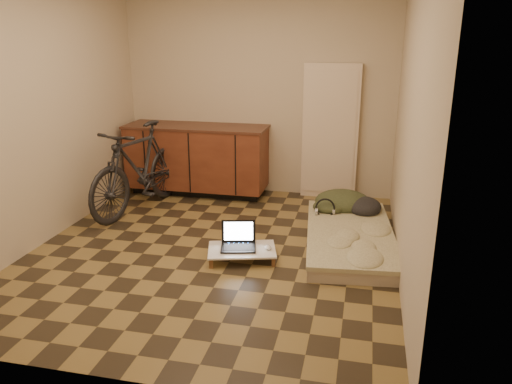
% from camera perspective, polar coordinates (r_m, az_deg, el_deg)
% --- Properties ---
extents(room_shell, '(3.50, 4.00, 2.60)m').
position_cam_1_polar(room_shell, '(4.62, -5.15, 8.32)').
color(room_shell, olive).
rests_on(room_shell, ground).
extents(cabinets, '(1.84, 0.62, 0.91)m').
position_cam_1_polar(cabinets, '(6.60, -6.72, 3.77)').
color(cabinets, black).
rests_on(cabinets, ground).
extents(appliance_panel, '(0.70, 0.10, 1.70)m').
position_cam_1_polar(appliance_panel, '(6.41, 8.49, 6.78)').
color(appliance_panel, beige).
rests_on(appliance_panel, ground).
extents(bicycle, '(0.90, 1.85, 1.15)m').
position_cam_1_polar(bicycle, '(6.05, -13.23, 3.16)').
color(bicycle, black).
rests_on(bicycle, ground).
extents(futon, '(1.03, 1.85, 0.15)m').
position_cam_1_polar(futon, '(5.16, 10.66, -5.08)').
color(futon, '#B5A591').
rests_on(futon, ground).
extents(clothing_pile, '(0.72, 0.62, 0.27)m').
position_cam_1_polar(clothing_pile, '(5.74, 10.51, -0.46)').
color(clothing_pile, '#323A22').
rests_on(clothing_pile, futon).
extents(headphones, '(0.26, 0.24, 0.16)m').
position_cam_1_polar(headphones, '(5.50, 7.91, -1.75)').
color(headphones, black).
rests_on(headphones, futon).
extents(lap_desk, '(0.72, 0.56, 0.10)m').
position_cam_1_polar(lap_desk, '(4.74, -1.63, -6.65)').
color(lap_desk, brown).
rests_on(lap_desk, ground).
extents(laptop, '(0.38, 0.36, 0.22)m').
position_cam_1_polar(laptop, '(4.77, -2.03, -5.69)').
color(laptop, black).
rests_on(laptop, lap_desk).
extents(mouse, '(0.10, 0.12, 0.04)m').
position_cam_1_polar(mouse, '(4.73, 1.37, -6.32)').
color(mouse, silver).
rests_on(mouse, lap_desk).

